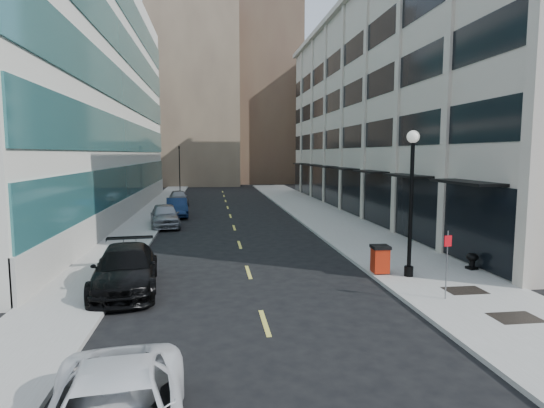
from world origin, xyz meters
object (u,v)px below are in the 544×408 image
object	(u,v)px
car_blue_sedan	(177,208)
lamppost	(411,190)
sign_post	(447,255)
urn_planter	(472,259)
car_grey_sedan	(179,197)
trash_bin	(380,258)
traffic_signal	(179,149)
car_silver_sedan	(165,215)
car_black_pickup	(125,269)

from	to	relation	value
car_blue_sedan	lamppost	distance (m)	23.01
car_blue_sedan	lamppost	size ratio (longest dim) A/B	0.77
sign_post	urn_planter	size ratio (longest dim) A/B	3.32
car_grey_sedan	trash_bin	bearing A→B (deg)	-78.21
traffic_signal	car_grey_sedan	xyz separation A→B (m)	(0.70, -13.00, -4.97)
car_blue_sedan	car_silver_sedan	bearing A→B (deg)	-101.27
car_black_pickup	sign_post	world-z (taller)	sign_post
lamppost	urn_planter	bearing A→B (deg)	12.24
sign_post	car_grey_sedan	bearing A→B (deg)	101.77
car_grey_sedan	sign_post	bearing A→B (deg)	-78.64
car_blue_sedan	car_grey_sedan	bearing A→B (deg)	87.04
car_grey_sedan	lamppost	distance (m)	31.27
trash_bin	urn_planter	bearing A→B (deg)	3.43
car_blue_sedan	lamppost	xyz separation A→B (m)	(10.73, -20.14, 2.93)
car_silver_sedan	car_grey_sedan	distance (m)	14.00
car_black_pickup	car_blue_sedan	xyz separation A→B (m)	(0.47, 20.09, -0.05)
trash_bin	car_silver_sedan	bearing A→B (deg)	127.26
urn_planter	traffic_signal	bearing A→B (deg)	110.06
car_silver_sedan	sign_post	distance (m)	21.22
car_silver_sedan	trash_bin	size ratio (longest dim) A/B	4.08
car_black_pickup	trash_bin	bearing A→B (deg)	-2.60
car_black_pickup	car_blue_sedan	size ratio (longest dim) A/B	1.21
traffic_signal	trash_bin	bearing A→B (deg)	-75.27
traffic_signal	urn_planter	distance (m)	44.32
car_black_pickup	car_silver_sedan	bearing A→B (deg)	84.35
sign_post	urn_planter	xyz separation A→B (m)	(3.20, 3.65, -1.10)
car_black_pickup	lamppost	xyz separation A→B (m)	(11.20, -0.05, 2.88)
trash_bin	lamppost	xyz separation A→B (m)	(1.00, -0.59, 2.91)
car_black_pickup	sign_post	distance (m)	11.63
car_blue_sedan	car_grey_sedan	xyz separation A→B (m)	(-0.47, 8.91, -0.02)
car_black_pickup	urn_planter	bearing A→B (deg)	-3.09
traffic_signal	car_grey_sedan	world-z (taller)	traffic_signal
traffic_signal	car_blue_sedan	world-z (taller)	traffic_signal
traffic_signal	car_silver_sedan	xyz separation A→B (m)	(0.70, -27.00, -4.90)
traffic_signal	lamppost	bearing A→B (deg)	-74.20
car_black_pickup	car_grey_sedan	bearing A→B (deg)	84.35
car_black_pickup	trash_bin	xyz separation A→B (m)	(10.20, 0.54, -0.03)
traffic_signal	trash_bin	size ratio (longest dim) A/B	5.91
car_blue_sedan	car_grey_sedan	distance (m)	8.92
car_grey_sedan	lamppost	world-z (taller)	lamppost
sign_post	urn_planter	distance (m)	4.98
car_grey_sedan	car_blue_sedan	bearing A→B (deg)	-94.90
car_silver_sedan	lamppost	bearing A→B (deg)	-61.32
car_silver_sedan	car_grey_sedan	bearing A→B (deg)	82.03
car_blue_sedan	urn_planter	xyz separation A→B (m)	(13.93, -19.45, -0.18)
traffic_signal	trash_bin	distance (m)	43.15
lamppost	traffic_signal	bearing A→B (deg)	105.80
traffic_signal	lamppost	size ratio (longest dim) A/B	1.16
traffic_signal	car_silver_sedan	world-z (taller)	traffic_signal
car_blue_sedan	trash_bin	world-z (taller)	car_blue_sedan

